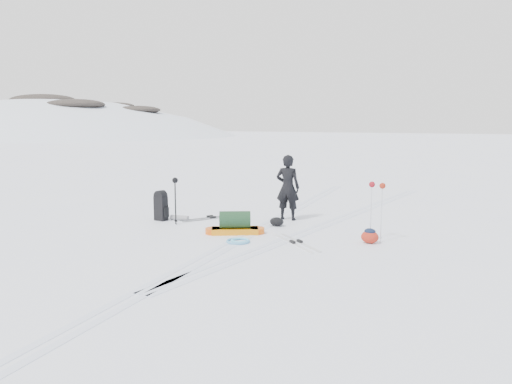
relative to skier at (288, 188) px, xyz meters
The scene contains 13 objects.
ground 1.85m from the skier, 96.49° to the right, with size 200.00×200.00×0.00m, color white.
ski_tracks 1.23m from the skier, 59.77° to the right, with size 3.38×17.97×0.01m.
skier is the anchor object (origin of this frame).
pulk_sled 2.28m from the skier, 103.24° to the right, with size 1.45×1.04×0.55m.
expedition_rucksack 3.43m from the skier, 152.78° to the right, with size 0.89×0.47×0.83m.
ski_poles_black 3.03m from the skier, 142.55° to the right, with size 0.16×0.15×1.24m.
ski_poles_silver 3.06m from the skier, 26.91° to the right, with size 0.40×0.27×1.34m.
touring_skis_grey 2.30m from the skier, 160.30° to the right, with size 1.19×1.68×0.07m.
touring_skis_white 2.79m from the skier, 63.47° to the right, with size 1.54×1.39×0.07m.
rope_coil 2.97m from the skier, 90.18° to the right, with size 0.64×0.64×0.06m.
small_daypack 3.21m from the skier, 31.83° to the right, with size 0.44×0.36×0.34m.
thermos_pair 1.76m from the skier, 139.67° to the right, with size 0.25×0.22×0.29m.
stuff_sack 1.18m from the skier, 85.84° to the right, with size 0.37×0.28×0.23m.
Camera 1 is at (5.29, -10.86, 2.71)m, focal length 35.00 mm.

